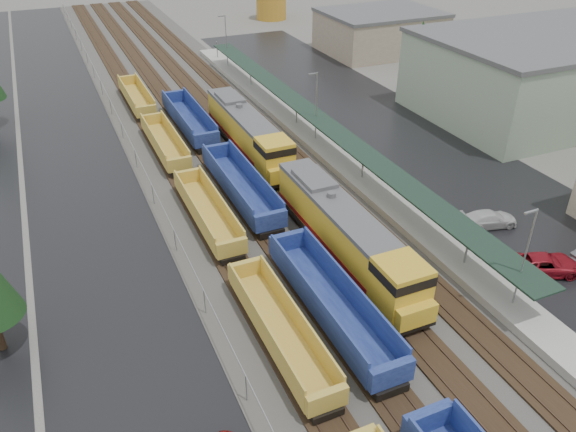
% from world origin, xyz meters
% --- Properties ---
extents(ballast_strip, '(20.00, 160.00, 0.08)m').
position_xyz_m(ballast_strip, '(0.00, 60.00, 0.04)').
color(ballast_strip, '#302D2B').
rests_on(ballast_strip, ground).
extents(trackbed, '(14.60, 160.00, 0.22)m').
position_xyz_m(trackbed, '(-0.00, 60.00, 0.16)').
color(trackbed, black).
rests_on(trackbed, ground).
extents(west_parking_lot, '(10.00, 160.00, 0.02)m').
position_xyz_m(west_parking_lot, '(-15.00, 60.00, 0.01)').
color(west_parking_lot, black).
rests_on(west_parking_lot, ground).
extents(east_commuter_lot, '(16.00, 100.00, 0.02)m').
position_xyz_m(east_commuter_lot, '(19.00, 50.00, 0.01)').
color(east_commuter_lot, black).
rests_on(east_commuter_lot, ground).
extents(station_platform, '(3.00, 80.00, 8.00)m').
position_xyz_m(station_platform, '(9.50, 50.01, 0.73)').
color(station_platform, '#9E9B93').
rests_on(station_platform, ground).
extents(chainlink_fence, '(0.08, 160.04, 2.02)m').
position_xyz_m(chainlink_fence, '(-9.50, 58.44, 1.61)').
color(chainlink_fence, gray).
rests_on(chainlink_fence, ground).
extents(industrial_buildings, '(32.52, 75.30, 9.50)m').
position_xyz_m(industrial_buildings, '(37.76, 45.85, 4.25)').
color(industrial_buildings, gray).
rests_on(industrial_buildings, ground).
extents(tree_east, '(4.40, 4.40, 10.00)m').
position_xyz_m(tree_east, '(28.00, 58.00, 6.47)').
color(tree_east, '#332316').
rests_on(tree_east, ground).
extents(locomotive_lead, '(3.02, 19.87, 4.50)m').
position_xyz_m(locomotive_lead, '(2.00, 29.50, 2.40)').
color(locomotive_lead, black).
rests_on(locomotive_lead, ground).
extents(locomotive_trail, '(3.02, 19.87, 4.50)m').
position_xyz_m(locomotive_trail, '(2.00, 50.50, 2.40)').
color(locomotive_trail, black).
rests_on(locomotive_trail, ground).
extents(well_string_yellow, '(2.46, 90.84, 2.19)m').
position_xyz_m(well_string_yellow, '(-6.00, 31.21, 1.11)').
color(well_string_yellow, gold).
rests_on(well_string_yellow, ground).
extents(well_string_blue, '(2.84, 85.56, 2.52)m').
position_xyz_m(well_string_blue, '(-2.00, 24.31, 1.23)').
color(well_string_blue, navy).
rests_on(well_string_blue, ground).
extents(storage_tank, '(6.04, 6.04, 6.04)m').
position_xyz_m(storage_tank, '(28.96, 110.06, 3.02)').
color(storage_tank, '#B17D23').
rests_on(storage_tank, ground).
extents(parked_car_east_b, '(4.22, 5.83, 1.47)m').
position_xyz_m(parked_car_east_b, '(14.68, 22.37, 0.74)').
color(parked_car_east_b, maroon).
rests_on(parked_car_east_b, ground).
extents(parked_car_east_c, '(2.89, 5.09, 1.39)m').
position_xyz_m(parked_car_east_c, '(15.34, 29.09, 0.69)').
color(parked_car_east_c, silver).
rests_on(parked_car_east_c, ground).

